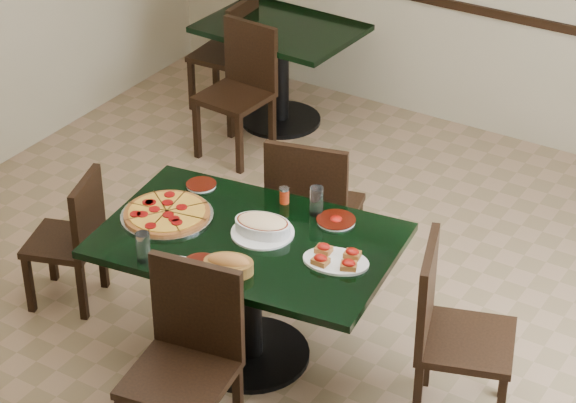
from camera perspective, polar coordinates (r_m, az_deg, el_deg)
The scene contains 20 objects.
floor at distance 6.21m, azimuth -1.22°, elevation -6.13°, with size 5.50×5.50×0.00m, color #83664B.
main_table at distance 5.64m, azimuth -1.99°, elevation -3.36°, with size 1.56×1.11×0.75m.
back_table at distance 8.03m, azimuth -0.38°, elevation 7.42°, with size 1.10×0.82×0.75m.
chair_far at distance 6.17m, azimuth 1.21°, elevation -0.22°, with size 0.56×0.56×0.98m.
chair_near at distance 5.16m, azimuth -5.12°, elevation -7.64°, with size 0.52×0.52×0.97m.
chair_right at distance 5.36m, azimuth 8.16°, elevation -6.25°, with size 0.57×0.57×0.96m.
chair_left at distance 6.24m, azimuth -10.82°, elevation -1.66°, with size 0.47×0.47×0.80m.
back_chair_near at distance 7.65m, azimuth -2.38°, elevation 6.05°, with size 0.46×0.46×0.92m.
back_chair_left at distance 8.27m, azimuth -2.90°, elevation 7.77°, with size 0.42×0.42×0.86m.
pepperoni_pizza at distance 5.72m, azimuth -6.17°, elevation -0.61°, with size 0.47×0.47×0.04m.
lasagna_casserole at distance 5.54m, azimuth -1.30°, elevation -1.25°, with size 0.32×0.32×0.09m.
bread_basket at distance 5.27m, azimuth -3.04°, elevation -3.22°, with size 0.28×0.24×0.10m.
bruschetta_platter at distance 5.34m, azimuth 2.45°, elevation -2.91°, with size 0.37×0.29×0.05m.
side_plate_near at distance 5.35m, azimuth -4.44°, elevation -3.18°, with size 0.18×0.18×0.02m.
side_plate_far_r at distance 5.66m, azimuth 2.46°, elevation -0.95°, with size 0.20×0.20×0.03m.
side_plate_far_l at distance 5.97m, azimuth -4.43°, elevation 0.85°, with size 0.16×0.16×0.02m.
napkin_setting at distance 5.35m, azimuth -5.62°, elevation -3.26°, with size 0.20×0.20×0.01m.
water_glass_a at distance 5.68m, azimuth 1.45°, elevation 0.03°, with size 0.07×0.07×0.15m, color white.
water_glass_b at distance 5.37m, azimuth -7.36°, elevation -2.31°, with size 0.07×0.07×0.15m, color white.
pepper_shaker at distance 5.79m, azimuth -0.19°, elevation 0.33°, with size 0.05×0.05×0.09m.
Camera 1 is at (2.71, -4.12, 3.78)m, focal length 70.00 mm.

